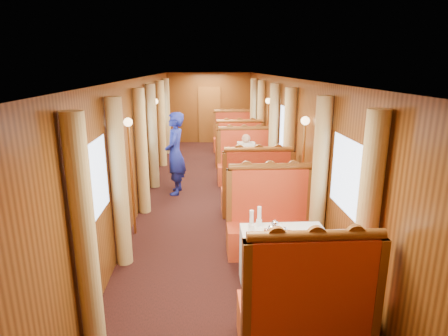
{
  "coord_description": "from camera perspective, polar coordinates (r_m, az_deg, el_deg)",
  "views": [
    {
      "loc": [
        -0.23,
        -7.62,
        2.73
      ],
      "look_at": [
        0.11,
        -1.51,
        1.05
      ],
      "focal_mm": 30.0,
      "sensor_mm": 36.0,
      "label": 1
    }
  ],
  "objects": [
    {
      "name": "floor",
      "position": [
        8.1,
        -1.39,
        -4.36
      ],
      "size": [
        3.0,
        12.0,
        0.01
      ],
      "primitive_type": null,
      "color": "black",
      "rests_on": "ground"
    },
    {
      "name": "ceiling",
      "position": [
        7.63,
        -1.51,
        13.6
      ],
      "size": [
        3.0,
        12.0,
        0.01
      ],
      "primitive_type": null,
      "rotation": [
        3.14,
        0.0,
        0.0
      ],
      "color": "silver",
      "rests_on": "wall_left"
    },
    {
      "name": "wall_far",
      "position": [
        13.71,
        -2.24,
        9.12
      ],
      "size": [
        3.0,
        0.01,
        2.5
      ],
      "primitive_type": null,
      "rotation": [
        1.57,
        0.0,
        0.0
      ],
      "color": "brown",
      "rests_on": "floor"
    },
    {
      "name": "wall_left",
      "position": [
        7.87,
        -12.46,
        4.13
      ],
      "size": [
        0.01,
        12.0,
        2.5
      ],
      "primitive_type": null,
      "rotation": [
        1.57,
        0.0,
        1.57
      ],
      "color": "brown",
      "rests_on": "floor"
    },
    {
      "name": "wall_right",
      "position": [
        7.96,
        9.45,
        4.41
      ],
      "size": [
        0.01,
        12.0,
        2.5
      ],
      "primitive_type": null,
      "rotation": [
        1.57,
        0.0,
        -1.57
      ],
      "color": "brown",
      "rests_on": "floor"
    },
    {
      "name": "doorway_far",
      "position": [
        13.7,
        -2.23,
        8.07
      ],
      "size": [
        0.8,
        0.04,
        2.0
      ],
      "primitive_type": "cube",
      "color": "brown",
      "rests_on": "floor"
    },
    {
      "name": "table_near",
      "position": [
        4.85,
        9.14,
        -13.94
      ],
      "size": [
        1.05,
        0.72,
        0.75
      ],
      "primitive_type": "cube",
      "color": "white",
      "rests_on": "floor"
    },
    {
      "name": "banquette_near_fwd",
      "position": [
        3.99,
        12.4,
        -20.35
      ],
      "size": [
        1.3,
        0.55,
        1.34
      ],
      "color": "#A91712",
      "rests_on": "floor"
    },
    {
      "name": "banquette_near_aft",
      "position": [
        5.72,
        7.03,
        -8.58
      ],
      "size": [
        1.3,
        0.55,
        1.34
      ],
      "color": "#A91712",
      "rests_on": "floor"
    },
    {
      "name": "table_mid",
      "position": [
        8.04,
        3.95,
        -1.74
      ],
      "size": [
        1.05,
        0.72,
        0.75
      ],
      "primitive_type": "cube",
      "color": "white",
      "rests_on": "floor"
    },
    {
      "name": "banquette_mid_fwd",
      "position": [
        7.07,
        4.96,
        -3.77
      ],
      "size": [
        1.3,
        0.55,
        1.34
      ],
      "color": "#A91712",
      "rests_on": "floor"
    },
    {
      "name": "banquette_mid_aft",
      "position": [
        8.99,
        3.17,
        0.45
      ],
      "size": [
        1.3,
        0.55,
        1.34
      ],
      "color": "#A91712",
      "rests_on": "floor"
    },
    {
      "name": "table_far",
      "position": [
        11.41,
        1.81,
        3.42
      ],
      "size": [
        1.05,
        0.72,
        0.75
      ],
      "primitive_type": "cube",
      "color": "white",
      "rests_on": "floor"
    },
    {
      "name": "banquette_far_fwd",
      "position": [
        10.41,
        2.29,
        2.53
      ],
      "size": [
        1.3,
        0.55,
        1.34
      ],
      "color": "#A91712",
      "rests_on": "floor"
    },
    {
      "name": "banquette_far_aft",
      "position": [
        12.39,
        1.4,
        4.6
      ],
      "size": [
        1.3,
        0.55,
        1.34
      ],
      "color": "#A91712",
      "rests_on": "floor"
    },
    {
      "name": "tea_tray",
      "position": [
        4.65,
        8.23,
        -9.95
      ],
      "size": [
        0.38,
        0.32,
        0.01
      ],
      "primitive_type": "cube",
      "rotation": [
        0.0,
        0.0,
        -0.19
      ],
      "color": "silver",
      "rests_on": "table_near"
    },
    {
      "name": "teapot_left",
      "position": [
        4.53,
        7.27,
        -9.81
      ],
      "size": [
        0.16,
        0.12,
        0.13
      ],
      "primitive_type": null,
      "rotation": [
        0.0,
        0.0,
        0.02
      ],
      "color": "silver",
      "rests_on": "tea_tray"
    },
    {
      "name": "teapot_right",
      "position": [
        4.55,
        9.15,
        -9.89
      ],
      "size": [
        0.14,
        0.1,
        0.11
      ],
      "primitive_type": null,
      "rotation": [
        0.0,
        0.0,
        0.02
      ],
      "color": "silver",
      "rests_on": "tea_tray"
    },
    {
      "name": "teapot_back",
      "position": [
        4.69,
        7.74,
        -8.99
      ],
      "size": [
        0.17,
        0.14,
        0.12
      ],
      "primitive_type": null,
      "rotation": [
        0.0,
        0.0,
        0.24
      ],
      "color": "silver",
      "rests_on": "tea_tray"
    },
    {
      "name": "fruit_plate",
      "position": [
        4.62,
        13.91,
        -10.27
      ],
      "size": [
        0.21,
        0.21,
        0.05
      ],
      "rotation": [
        0.0,
        0.0,
        -0.32
      ],
      "color": "white",
      "rests_on": "table_near"
    },
    {
      "name": "cup_inboard",
      "position": [
        4.69,
        4.21,
        -8.28
      ],
      "size": [
        0.08,
        0.08,
        0.26
      ],
      "rotation": [
        0.0,
        0.0,
        0.09
      ],
      "color": "white",
      "rests_on": "table_near"
    },
    {
      "name": "cup_outboard",
      "position": [
        4.81,
        5.38,
        -7.65
      ],
      "size": [
        0.08,
        0.08,
        0.26
      ],
      "rotation": [
        0.0,
        0.0,
        -0.18
      ],
      "color": "white",
      "rests_on": "table_near"
    },
    {
      "name": "rose_vase_mid",
      "position": [
        7.88,
        3.87,
        2.08
      ],
      "size": [
        0.06,
        0.06,
        0.36
      ],
      "rotation": [
        0.0,
        0.0,
        -0.08
      ],
      "color": "silver",
      "rests_on": "table_mid"
    },
    {
      "name": "rose_vase_far",
      "position": [
        11.29,
        1.82,
        6.14
      ],
      "size": [
        0.06,
        0.06,
        0.36
      ],
      "rotation": [
        0.0,
        0.0,
        0.2
      ],
      "color": "silver",
      "rests_on": "table_far"
    },
    {
      "name": "window_left_near",
      "position": [
        4.5,
        -19.28,
        -2.09
      ],
      "size": [
        0.01,
        1.2,
        0.9
      ],
      "primitive_type": null,
      "rotation": [
        1.57,
        0.0,
        1.57
      ],
      "color": "#95ADCF",
      "rests_on": "wall_left"
    },
    {
      "name": "curtain_left_near_a",
      "position": [
        3.86,
        -20.52,
        -9.44
      ],
      "size": [
        0.22,
        0.22,
        2.35
      ],
      "primitive_type": "cylinder",
      "color": "tan",
      "rests_on": "floor"
    },
    {
      "name": "curtain_left_near_b",
      "position": [
        5.27,
        -15.67,
        -2.41
      ],
      "size": [
        0.22,
        0.22,
        2.35
      ],
      "primitive_type": "cylinder",
      "color": "tan",
      "rests_on": "floor"
    },
    {
      "name": "window_right_near",
      "position": [
        4.64,
        18.61,
        -1.48
      ],
      "size": [
        0.01,
        1.2,
        0.9
      ],
      "primitive_type": null,
      "rotation": [
        1.57,
        0.0,
        -1.57
      ],
      "color": "#95ADCF",
      "rests_on": "wall_right"
    },
    {
      "name": "curtain_right_near_a",
      "position": [
        4.02,
        20.91,
        -8.47
      ],
      "size": [
        0.22,
        0.22,
        2.35
      ],
      "primitive_type": "cylinder",
      "color": "tan",
      "rests_on": "floor"
    },
    {
      "name": "curtain_right_near_b",
      "position": [
        5.39,
        14.33,
        -1.92
      ],
      "size": [
        0.22,
        0.22,
        2.35
      ],
      "primitive_type": "cylinder",
      "color": "tan",
      "rests_on": "floor"
    },
    {
      "name": "window_left_mid",
      "position": [
        7.83,
        -12.43,
        5.57
      ],
      "size": [
        0.01,
        1.2,
        0.9
      ],
      "primitive_type": null,
      "rotation": [
        1.57,
        0.0,
        1.57
      ],
      "color": "#95ADCF",
      "rests_on": "wall_left"
    },
    {
      "name": "curtain_left_mid_a",
      "position": [
        7.11,
        -12.44,
        2.34
      ],
      "size": [
        0.22,
        0.22,
        2.35
      ],
      "primitive_type": "cylinder",
      "color": "tan",
      "rests_on": "floor"
    },
    {
      "name": "curtain_left_mid_b",
      "position": [
        8.62,
        -10.84,
        4.67
      ],
      "size": [
        0.22,
        0.22,
        2.35
      ],
      "primitive_type": "cylinder",
      "color": "tan",
      "rests_on": "floor"
    },
    {
      "name": "window_right_mid",
      "position": [
        7.92,
        9.4,
        5.83
      ],
      "size": [
        0.01,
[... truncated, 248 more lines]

